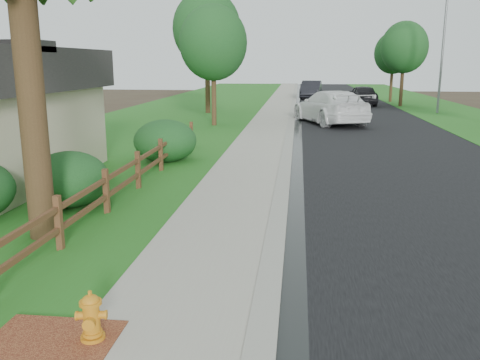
# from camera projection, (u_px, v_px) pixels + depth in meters

# --- Properties ---
(ground) EXTENTS (120.00, 120.00, 0.00)m
(ground) POSITION_uv_depth(u_px,v_px,m) (230.00, 342.00, 6.49)
(ground) COLOR #3A2B1F
(road) EXTENTS (8.00, 90.00, 0.02)m
(road) POSITION_uv_depth(u_px,v_px,m) (347.00, 108.00, 39.85)
(road) COLOR black
(road) RESTS_ON ground
(curb) EXTENTS (0.40, 90.00, 0.12)m
(curb) POSITION_uv_depth(u_px,v_px,m) (293.00, 107.00, 40.30)
(curb) COLOR gray
(curb) RESTS_ON ground
(wet_gutter) EXTENTS (0.50, 90.00, 0.00)m
(wet_gutter) POSITION_uv_depth(u_px,v_px,m) (298.00, 107.00, 40.27)
(wet_gutter) COLOR black
(wet_gutter) RESTS_ON road
(sidewalk) EXTENTS (2.20, 90.00, 0.10)m
(sidewalk) POSITION_uv_depth(u_px,v_px,m) (277.00, 107.00, 40.45)
(sidewalk) COLOR #9E958A
(sidewalk) RESTS_ON ground
(grass_strip) EXTENTS (1.60, 90.00, 0.06)m
(grass_strip) POSITION_uv_depth(u_px,v_px,m) (253.00, 107.00, 40.66)
(grass_strip) COLOR #295D1A
(grass_strip) RESTS_ON ground
(lawn_near) EXTENTS (9.00, 90.00, 0.04)m
(lawn_near) POSITION_uv_depth(u_px,v_px,m) (190.00, 106.00, 41.24)
(lawn_near) COLOR #295D1A
(lawn_near) RESTS_ON ground
(verge_far) EXTENTS (6.00, 90.00, 0.04)m
(verge_far) POSITION_uv_depth(u_px,v_px,m) (438.00, 109.00, 39.08)
(verge_far) COLOR #295D1A
(verge_far) RESTS_ON ground
(ranch_fence) EXTENTS (0.12, 16.92, 1.10)m
(ranch_fence) POSITION_uv_depth(u_px,v_px,m) (123.00, 178.00, 12.94)
(ranch_fence) COLOR #442716
(ranch_fence) RESTS_ON ground
(fire_hydrant) EXTENTS (0.43, 0.35, 0.66)m
(fire_hydrant) POSITION_uv_depth(u_px,v_px,m) (91.00, 317.00, 6.30)
(fire_hydrant) COLOR #C36D17
(fire_hydrant) RESTS_ON sidewalk
(white_suv) EXTENTS (4.76, 7.09, 1.91)m
(white_suv) POSITION_uv_depth(u_px,v_px,m) (330.00, 107.00, 29.45)
(white_suv) COLOR white
(white_suv) RESTS_ON road
(dark_car_mid) EXTENTS (2.28, 5.00, 1.66)m
(dark_car_mid) POSITION_uv_depth(u_px,v_px,m) (362.00, 95.00, 42.13)
(dark_car_mid) COLOR black
(dark_car_mid) RESTS_ON road
(dark_car_far) EXTENTS (2.33, 5.38, 1.72)m
(dark_car_far) POSITION_uv_depth(u_px,v_px,m) (311.00, 90.00, 49.85)
(dark_car_far) COLOR black
(dark_car_far) RESTS_ON road
(streetlight) EXTENTS (1.82, 0.52, 7.92)m
(streetlight) POSITION_uv_depth(u_px,v_px,m) (441.00, 47.00, 34.48)
(streetlight) COLOR slate
(streetlight) RESTS_ON ground
(boulder) EXTENTS (1.13, 0.89, 0.70)m
(boulder) POSITION_uv_depth(u_px,v_px,m) (84.00, 171.00, 14.98)
(boulder) COLOR brown
(boulder) RESTS_ON ground
(shrub_c) EXTENTS (2.31, 2.31, 1.38)m
(shrub_c) POSITION_uv_depth(u_px,v_px,m) (69.00, 179.00, 12.46)
(shrub_c) COLOR #17401B
(shrub_c) RESTS_ON ground
(shrub_d) EXTENTS (2.86, 2.86, 1.52)m
(shrub_d) POSITION_uv_depth(u_px,v_px,m) (165.00, 141.00, 18.08)
(shrub_d) COLOR #17401B
(shrub_d) RESTS_ON ground
(tree_near_left) EXTENTS (3.71, 3.71, 6.58)m
(tree_near_left) POSITION_uv_depth(u_px,v_px,m) (213.00, 43.00, 27.60)
(tree_near_left) COLOR #3B2A18
(tree_near_left) RESTS_ON ground
(tree_mid_left) EXTENTS (4.63, 4.63, 8.28)m
(tree_mid_left) POSITION_uv_depth(u_px,v_px,m) (207.00, 29.00, 34.38)
(tree_mid_left) COLOR #3B2A18
(tree_mid_left) RESTS_ON ground
(tree_mid_right) EXTENTS (3.69, 3.69, 6.69)m
(tree_mid_right) POSITION_uv_depth(u_px,v_px,m) (404.00, 47.00, 40.08)
(tree_mid_right) COLOR #3B2A18
(tree_mid_right) RESTS_ON ground
(tree_far_right) EXTENTS (3.32, 3.32, 6.13)m
(tree_far_right) POSITION_uv_depth(u_px,v_px,m) (393.00, 53.00, 44.76)
(tree_far_right) COLOR #3B2A18
(tree_far_right) RESTS_ON ground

